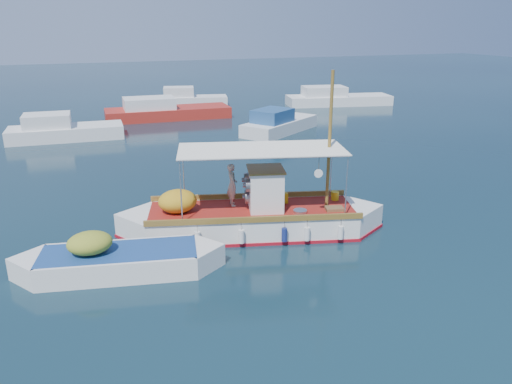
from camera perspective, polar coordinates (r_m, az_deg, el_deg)
name	(u,v)px	position (r m, az deg, el deg)	size (l,w,h in m)	color
ground	(278,238)	(16.69, 2.49, -5.24)	(160.00, 160.00, 0.00)	black
fishing_caique	(251,219)	(16.94, -0.63, -3.06)	(8.83, 4.10, 5.57)	white
dinghy	(118,263)	(14.89, -15.54, -7.78)	(5.94, 2.51, 1.48)	white
bg_boat_nw	(62,131)	(32.74, -21.25, 6.47)	(6.78, 2.69, 1.80)	silver
bg_boat_n	(164,112)	(37.88, -10.44, 8.97)	(9.10, 3.13, 1.80)	#A9251C
bg_boat_ne	(278,125)	(32.54, 2.56, 7.67)	(6.21, 5.23, 1.80)	silver
bg_boat_e	(336,99)	(44.21, 9.08, 10.44)	(9.22, 4.22, 1.80)	silver
bg_boat_far_n	(188,100)	(43.57, -7.80, 10.37)	(6.51, 3.30, 1.80)	silver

